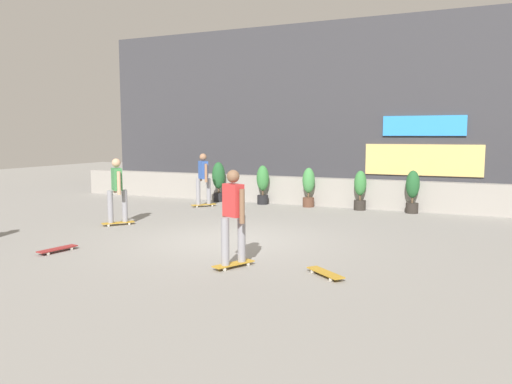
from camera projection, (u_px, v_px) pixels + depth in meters
The scene contains 13 objects.
ground_plane at pixel (228, 240), 10.94m from camera, with size 48.00×48.00×0.00m, color gray.
planter_wall at pixel (311, 191), 16.35m from camera, with size 18.00×0.40×0.90m, color gray.
building_backdrop at pixel (343, 110), 19.67m from camera, with size 20.00×2.08×6.50m.
potted_plant_0 at pixel (219, 179), 17.17m from camera, with size 0.44×0.44×1.36m.
potted_plant_1 at pixel (263, 183), 16.52m from camera, with size 0.41×0.41×1.28m.
potted_plant_2 at pixel (309, 186), 15.89m from camera, with size 0.39×0.39×1.25m.
potted_plant_3 at pixel (360, 189), 15.24m from camera, with size 0.37×0.37×1.20m.
potted_plant_4 at pixel (413, 190), 14.63m from camera, with size 0.39×0.39×1.25m.
skater_mid_plaza at pixel (117, 188), 12.63m from camera, with size 0.65×0.75×1.70m.
skater_by_wall_left at pixel (233, 214), 8.58m from camera, with size 0.52×0.81×1.70m.
skater_by_wall_right at pixel (203, 177), 15.92m from camera, with size 0.65×0.75×1.70m.
skateboard_near_camera at pixel (325, 273), 8.12m from camera, with size 0.75×0.66×0.08m.
skateboard_aside at pixel (57, 249), 9.82m from camera, with size 0.34×0.82×0.08m.
Camera 1 is at (4.87, -9.60, 2.29)m, focal length 35.19 mm.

